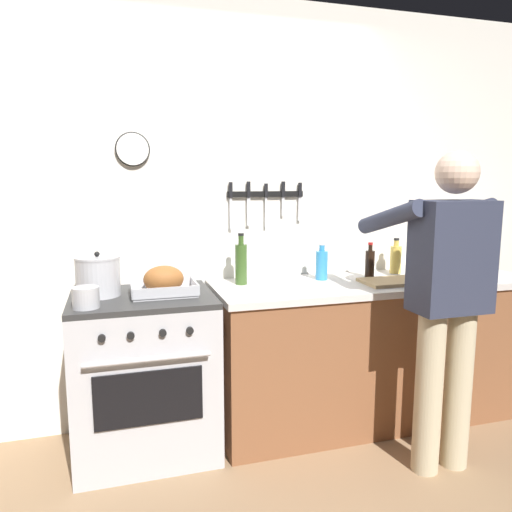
{
  "coord_description": "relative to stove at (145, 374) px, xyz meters",
  "views": [
    {
      "loc": [
        -0.35,
        -1.65,
        1.52
      ],
      "look_at": [
        0.38,
        0.85,
        1.11
      ],
      "focal_mm": 34.17,
      "sensor_mm": 36.0,
      "label": 1
    }
  ],
  "objects": [
    {
      "name": "cutting_board",
      "position": [
        1.47,
        -0.11,
        0.46
      ],
      "size": [
        0.36,
        0.24,
        0.02
      ],
      "primitive_type": "cube",
      "color": "tan",
      "rests_on": "counter_block"
    },
    {
      "name": "roasting_pan",
      "position": [
        0.12,
        -0.02,
        0.52
      ],
      "size": [
        0.35,
        0.26,
        0.16
      ],
      "color": "#B7B7BC",
      "rests_on": "stove"
    },
    {
      "name": "person_cook",
      "position": [
        1.48,
        -0.6,
        0.5
      ],
      "size": [
        0.51,
        0.63,
        1.66
      ],
      "rotation": [
        0.0,
        0.0,
        1.81
      ],
      "color": "#C6B793",
      "rests_on": "ground"
    },
    {
      "name": "counter_block",
      "position": [
        1.42,
        0.0,
        0.0
      ],
      "size": [
        2.03,
        0.65,
        0.9
      ],
      "color": "brown",
      "rests_on": "ground"
    },
    {
      "name": "bottle_dish_soap",
      "position": [
        1.11,
        0.11,
        0.55
      ],
      "size": [
        0.07,
        0.07,
        0.23
      ],
      "color": "#338CCC",
      "rests_on": "counter_block"
    },
    {
      "name": "bottle_soy_sauce",
      "position": [
        1.42,
        0.08,
        0.54
      ],
      "size": [
        0.06,
        0.06,
        0.23
      ],
      "color": "black",
      "rests_on": "counter_block"
    },
    {
      "name": "wall_back",
      "position": [
        0.22,
        0.36,
        0.85
      ],
      "size": [
        6.0,
        0.13,
        2.6
      ],
      "color": "white",
      "rests_on": "ground"
    },
    {
      "name": "bottle_cooking_oil",
      "position": [
        1.67,
        0.17,
        0.55
      ],
      "size": [
        0.07,
        0.07,
        0.24
      ],
      "color": "gold",
      "rests_on": "counter_block"
    },
    {
      "name": "bottle_olive_oil",
      "position": [
        0.59,
        0.12,
        0.58
      ],
      "size": [
        0.07,
        0.07,
        0.31
      ],
      "color": "#385623",
      "rests_on": "counter_block"
    },
    {
      "name": "stove",
      "position": [
        0.0,
        0.0,
        0.0
      ],
      "size": [
        0.76,
        0.67,
        0.9
      ],
      "color": "#BCBCC1",
      "rests_on": "ground"
    },
    {
      "name": "stock_pot",
      "position": [
        -0.22,
        0.06,
        0.56
      ],
      "size": [
        0.24,
        0.24,
        0.24
      ],
      "color": "#B7B7BC",
      "rests_on": "stove"
    },
    {
      "name": "saucepan",
      "position": [
        -0.28,
        -0.19,
        0.5
      ],
      "size": [
        0.13,
        0.13,
        0.1
      ],
      "color": "#B7B7BC",
      "rests_on": "stove"
    }
  ]
}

